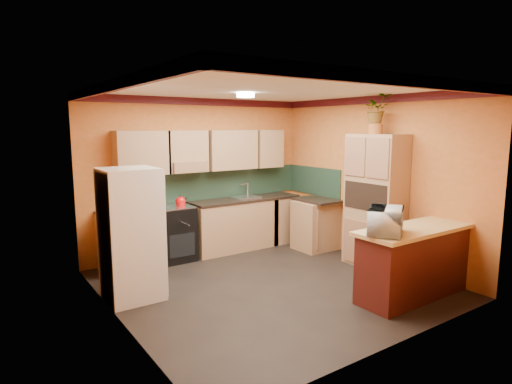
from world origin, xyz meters
TOP-DOWN VIEW (x-y plane):
  - room_shell at (0.02, 0.28)m, footprint 4.24×4.24m
  - base_cabinets_back at (-0.01, 1.80)m, footprint 3.65×0.60m
  - countertop_back at (-0.01, 1.80)m, footprint 3.65×0.62m
  - stove at (-0.64, 1.80)m, footprint 0.58×0.58m
  - kettle at (-0.54, 1.75)m, footprint 0.22×0.22m
  - sink at (0.76, 1.80)m, footprint 0.48×0.40m
  - base_cabinets_right at (1.80, 0.97)m, footprint 0.60×0.80m
  - countertop_right at (1.80, 0.97)m, footprint 0.62×0.80m
  - fridge at (-1.75, 0.61)m, footprint 0.68×0.66m
  - pantry at (1.85, -0.28)m, footprint 0.48×0.90m
  - fern_pot at (1.85, -0.23)m, footprint 0.22×0.22m
  - fern at (1.85, -0.23)m, footprint 0.50×0.47m
  - breakfast_bar at (1.36, -1.42)m, footprint 1.80×0.55m
  - bar_top at (1.36, -1.42)m, footprint 1.90×0.65m
  - microwave at (0.69, -1.42)m, footprint 0.69×0.65m

SIDE VIEW (x-z plane):
  - base_cabinets_back at x=-0.01m, z-range 0.00..0.88m
  - base_cabinets_right at x=1.80m, z-range 0.00..0.88m
  - breakfast_bar at x=1.36m, z-range 0.00..0.88m
  - stove at x=-0.64m, z-range 0.00..0.91m
  - fridge at x=-1.75m, z-range 0.00..1.70m
  - countertop_back at x=-0.01m, z-range 0.88..0.92m
  - countertop_right at x=1.80m, z-range 0.88..0.92m
  - bar_top at x=1.36m, z-range 0.88..0.93m
  - sink at x=0.76m, z-range 0.92..0.95m
  - kettle at x=-0.54m, z-range 0.91..1.09m
  - pantry at x=1.85m, z-range 0.00..2.10m
  - microwave at x=0.69m, z-range 0.93..1.25m
  - room_shell at x=0.02m, z-range 0.73..3.45m
  - fern_pot at x=1.85m, z-range 2.10..2.26m
  - fern at x=1.85m, z-range 2.26..2.70m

